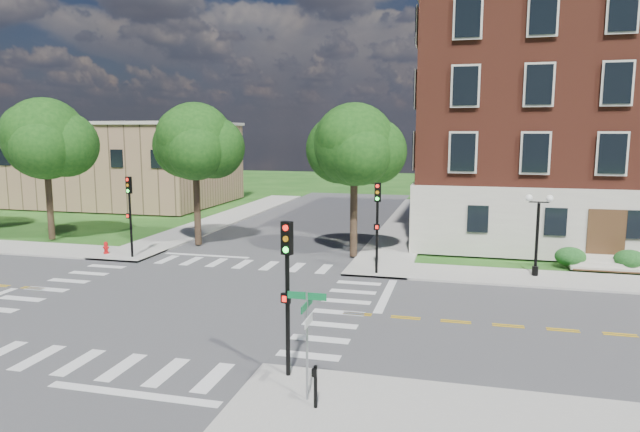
% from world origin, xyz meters
% --- Properties ---
extents(ground, '(160.00, 160.00, 0.00)m').
position_xyz_m(ground, '(0.00, 0.00, 0.00)').
color(ground, '#1A4A14').
rests_on(ground, ground).
extents(road_ew, '(90.00, 12.00, 0.01)m').
position_xyz_m(road_ew, '(0.00, 0.00, 0.01)').
color(road_ew, '#3D3D3F').
rests_on(road_ew, ground).
extents(road_ns, '(12.00, 90.00, 0.01)m').
position_xyz_m(road_ns, '(0.00, 0.00, 0.01)').
color(road_ns, '#3D3D3F').
rests_on(road_ns, ground).
extents(sidewalk_ne, '(34.00, 34.00, 0.12)m').
position_xyz_m(sidewalk_ne, '(15.38, 15.38, 0.06)').
color(sidewalk_ne, '#9E9B93').
rests_on(sidewalk_ne, ground).
extents(sidewalk_nw, '(34.00, 34.00, 0.12)m').
position_xyz_m(sidewalk_nw, '(-15.38, 15.38, 0.06)').
color(sidewalk_nw, '#9E9B93').
rests_on(sidewalk_nw, ground).
extents(crosswalk_east, '(2.20, 10.20, 0.02)m').
position_xyz_m(crosswalk_east, '(7.20, 0.00, 0.00)').
color(crosswalk_east, silver).
rests_on(crosswalk_east, ground).
extents(stop_bar_east, '(0.40, 5.50, 0.00)m').
position_xyz_m(stop_bar_east, '(8.80, 3.00, 0.00)').
color(stop_bar_east, silver).
rests_on(stop_bar_east, ground).
extents(secondary_building, '(20.40, 15.40, 8.30)m').
position_xyz_m(secondary_building, '(-22.00, 30.00, 4.28)').
color(secondary_building, '#967652').
rests_on(secondary_building, ground).
extents(tree_b, '(5.54, 5.54, 9.69)m').
position_xyz_m(tree_b, '(-15.52, 10.63, 7.02)').
color(tree_b, black).
rests_on(tree_b, ground).
extents(tree_c, '(5.03, 5.03, 9.28)m').
position_xyz_m(tree_c, '(-4.80, 11.37, 6.86)').
color(tree_c, black).
rests_on(tree_c, ground).
extents(tree_d, '(4.87, 4.87, 9.09)m').
position_xyz_m(tree_d, '(5.83, 10.44, 6.74)').
color(tree_d, black).
rests_on(tree_d, ground).
extents(traffic_signal_se, '(0.38, 0.45, 4.80)m').
position_xyz_m(traffic_signal_se, '(7.06, -6.68, 3.19)').
color(traffic_signal_se, black).
rests_on(traffic_signal_se, ground).
extents(traffic_signal_ne, '(0.37, 0.44, 4.80)m').
position_xyz_m(traffic_signal_ne, '(7.79, 6.67, 3.19)').
color(traffic_signal_ne, black).
rests_on(traffic_signal_ne, ground).
extents(traffic_signal_nw, '(0.38, 0.45, 4.80)m').
position_xyz_m(traffic_signal_nw, '(-6.94, 6.95, 3.19)').
color(traffic_signal_nw, black).
rests_on(traffic_signal_nw, ground).
extents(twin_lamp_west, '(1.36, 0.36, 4.23)m').
position_xyz_m(twin_lamp_west, '(15.88, 8.15, 2.52)').
color(twin_lamp_west, black).
rests_on(twin_lamp_west, ground).
extents(street_sign_pole, '(1.10, 1.10, 3.10)m').
position_xyz_m(street_sign_pole, '(8.07, -8.07, 2.31)').
color(street_sign_pole, gray).
rests_on(street_sign_pole, ground).
extents(push_button_post, '(0.14, 0.21, 1.20)m').
position_xyz_m(push_button_post, '(8.41, -8.50, 0.80)').
color(push_button_post, black).
rests_on(push_button_post, ground).
extents(fire_hydrant, '(0.35, 0.35, 0.75)m').
position_xyz_m(fire_hydrant, '(-8.99, 7.36, 0.46)').
color(fire_hydrant, '#B80E0F').
rests_on(fire_hydrant, ground).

